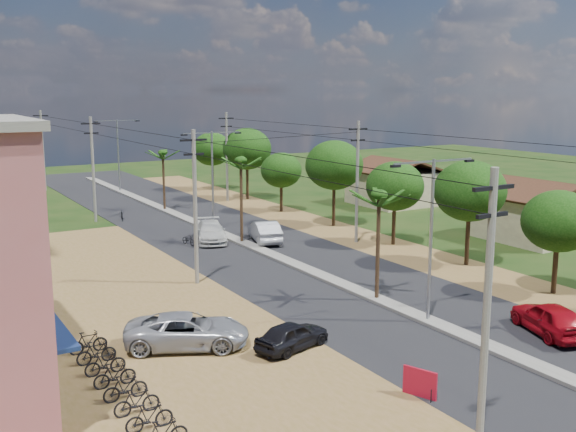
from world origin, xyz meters
name	(u,v)px	position (x,y,z in m)	size (l,w,h in m)	color
ground	(427,322)	(0.00, 0.00, 0.00)	(160.00, 160.00, 0.00)	black
road	(275,258)	(0.00, 15.00, 0.02)	(12.00, 110.00, 0.04)	black
median	(255,248)	(0.00, 18.00, 0.09)	(1.00, 90.00, 0.18)	#605E56
dirt_lot_west	(75,328)	(-15.00, 8.00, 0.02)	(18.00, 46.00, 0.04)	brown
dirt_shoulder_east	(375,243)	(8.50, 15.00, 0.01)	(5.00, 90.00, 0.03)	brown
house_east_near	(537,208)	(20.00, 10.00, 2.39)	(7.60, 7.50, 4.60)	#9C8B6A
house_east_far	(394,180)	(21.00, 28.00, 2.39)	(7.60, 7.50, 4.60)	#9C8B6A
tree_east_b	(559,221)	(9.30, 0.00, 4.11)	(4.00, 4.00, 5.83)	black
tree_east_c	(470,191)	(9.70, 7.00, 4.86)	(4.60, 4.60, 6.83)	black
tree_east_d	(395,186)	(9.40, 14.00, 4.34)	(4.20, 4.20, 6.13)	black
tree_east_e	(334,165)	(9.60, 22.00, 5.09)	(4.80, 4.80, 7.14)	black
tree_east_f	(281,170)	(9.20, 30.00, 3.89)	(3.80, 3.80, 5.52)	black
tree_east_g	(247,149)	(9.80, 38.00, 5.24)	(5.00, 5.00, 7.38)	black
tree_east_h	(212,149)	(9.50, 46.00, 4.64)	(4.40, 4.40, 6.52)	black
palm_median_near	(379,199)	(0.00, 4.00, 5.54)	(2.00, 2.00, 6.15)	black
palm_median_mid	(241,164)	(0.00, 20.00, 5.90)	(2.00, 2.00, 6.55)	black
palm_median_far	(163,155)	(0.00, 36.00, 5.26)	(2.00, 2.00, 5.85)	black
streetlight_near	(431,227)	(0.00, 0.00, 4.79)	(5.10, 0.18, 8.00)	gray
streetlight_mid	(212,172)	(0.00, 25.00, 4.79)	(5.10, 0.18, 8.00)	gray
streetlight_far	(118,149)	(0.00, 50.00, 4.79)	(5.10, 0.18, 8.00)	gray
utility_pole_w_a	(487,309)	(-7.00, -10.00, 4.76)	(1.60, 0.24, 9.00)	#605E56
utility_pole_w_b	(195,204)	(-7.00, 12.00, 4.76)	(1.60, 0.24, 9.00)	#605E56
utility_pole_w_c	(93,167)	(-7.00, 34.00, 4.76)	(1.60, 0.24, 9.00)	#605E56
utility_pole_w_d	(43,149)	(-7.00, 55.00, 4.76)	(1.60, 0.24, 9.00)	#605E56
utility_pole_e_b	(357,179)	(7.50, 16.00, 4.76)	(1.60, 0.24, 9.00)	#605E56
utility_pole_e_c	(227,155)	(7.50, 38.00, 4.76)	(1.60, 0.24, 9.00)	#605E56
car_red_near	(550,319)	(3.66, -4.16, 0.77)	(1.81, 4.50, 1.53)	maroon
car_silver_mid	(265,232)	(1.69, 19.56, 0.80)	(1.70, 4.87, 1.60)	#94969B
car_white_far	(211,232)	(-1.72, 21.71, 0.74)	(2.06, 5.07, 1.47)	#ADADA9
car_parked_silver	(187,332)	(-11.34, 2.93, 0.75)	(2.49, 5.40, 1.50)	#94969B
car_parked_dark	(292,336)	(-7.50, 0.39, 0.62)	(1.46, 3.63, 1.24)	black
moto_rider_east	(549,334)	(2.75, -4.88, 0.47)	(0.63, 1.80, 0.95)	black
moto_rider_west_a	(189,240)	(-3.62, 21.45, 0.40)	(0.53, 1.53, 0.80)	black
moto_rider_west_b	(122,216)	(-5.00, 33.02, 0.44)	(0.42, 1.47, 0.88)	black
roadside_sign	(420,383)	(-5.86, -6.00, 0.55)	(0.59, 1.27, 1.12)	maroon
parked_scooter_row	(120,381)	(-15.26, -0.04, 0.50)	(1.66, 9.57, 1.00)	black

